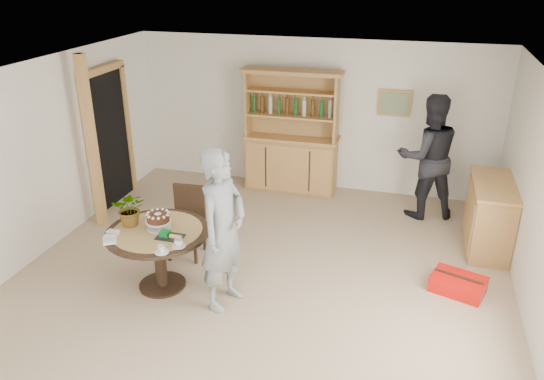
{
  "coord_description": "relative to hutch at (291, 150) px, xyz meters",
  "views": [
    {
      "loc": [
        1.62,
        -4.93,
        3.64
      ],
      "look_at": [
        0.05,
        0.77,
        1.05
      ],
      "focal_mm": 35.0,
      "sensor_mm": 36.0,
      "label": 1
    }
  ],
  "objects": [
    {
      "name": "ground",
      "position": [
        0.3,
        -3.24,
        -0.69
      ],
      "size": [
        7.0,
        7.0,
        0.0
      ],
      "primitive_type": "plane",
      "color": "tan",
      "rests_on": "ground"
    },
    {
      "name": "adult_person",
      "position": [
        2.18,
        -0.45,
        0.26
      ],
      "size": [
        1.1,
        0.97,
        1.89
      ],
      "primitive_type": "imported",
      "rotation": [
        0.0,
        0.0,
        3.46
      ],
      "color": "black",
      "rests_on": "ground"
    },
    {
      "name": "dining_chair",
      "position": [
        -0.8,
        -2.47,
        -0.15
      ],
      "size": [
        0.45,
        0.45,
        0.95
      ],
      "rotation": [
        0.0,
        0.0,
        0.07
      ],
      "color": "black",
      "rests_on": "ground"
    },
    {
      "name": "sideboard",
      "position": [
        3.04,
        -1.24,
        -0.22
      ],
      "size": [
        0.54,
        1.26,
        0.94
      ],
      "color": "#B8834D",
      "rests_on": "ground"
    },
    {
      "name": "pine_post",
      "position": [
        -2.4,
        -2.04,
        0.56
      ],
      "size": [
        0.12,
        0.12,
        2.5
      ],
      "primitive_type": "cube",
      "color": "tan",
      "rests_on": "ground"
    },
    {
      "name": "doorway",
      "position": [
        -2.63,
        -1.24,
        0.42
      ],
      "size": [
        0.13,
        1.1,
        2.18
      ],
      "color": "black",
      "rests_on": "ground"
    },
    {
      "name": "napkins",
      "position": [
        -1.21,
        -3.62,
        0.09
      ],
      "size": [
        0.24,
        0.33,
        0.03
      ],
      "color": "white",
      "rests_on": "dining_table"
    },
    {
      "name": "hutch",
      "position": [
        0.0,
        0.0,
        0.0
      ],
      "size": [
        1.62,
        0.54,
        2.04
      ],
      "color": "#B8834D",
      "rests_on": "ground"
    },
    {
      "name": "room_shell",
      "position": [
        0.3,
        -3.23,
        1.05
      ],
      "size": [
        6.04,
        7.04,
        2.52
      ],
      "color": "white",
      "rests_on": "ground"
    },
    {
      "name": "gift_tray",
      "position": [
        -0.58,
        -3.43,
        0.1
      ],
      "size": [
        0.3,
        0.2,
        0.08
      ],
      "color": "black",
      "rests_on": "dining_table"
    },
    {
      "name": "dining_table",
      "position": [
        -0.8,
        -3.3,
        -0.08
      ],
      "size": [
        1.2,
        1.2,
        0.76
      ],
      "color": "black",
      "rests_on": "ground"
    },
    {
      "name": "coffee_cup_b",
      "position": [
        -0.52,
        -3.75,
        0.11
      ],
      "size": [
        0.15,
        0.15,
        0.08
      ],
      "color": "silver",
      "rests_on": "dining_table"
    },
    {
      "name": "teen_boy",
      "position": [
        0.05,
        -3.4,
        0.24
      ],
      "size": [
        0.59,
        0.77,
        1.86
      ],
      "primitive_type": "imported",
      "rotation": [
        0.0,
        0.0,
        1.33
      ],
      "color": "gray",
      "rests_on": "ground"
    },
    {
      "name": "coffee_cup_a",
      "position": [
        -0.4,
        -3.58,
        0.11
      ],
      "size": [
        0.15,
        0.15,
        0.09
      ],
      "color": "silver",
      "rests_on": "dining_table"
    },
    {
      "name": "red_suitcase",
      "position": [
        2.64,
        -2.48,
        -0.59
      ],
      "size": [
        0.7,
        0.57,
        0.21
      ],
      "rotation": [
        0.0,
        0.0,
        -0.33
      ],
      "color": "red",
      "rests_on": "ground"
    },
    {
      "name": "birthday_cake",
      "position": [
        -0.8,
        -3.25,
        0.19
      ],
      "size": [
        0.3,
        0.3,
        0.2
      ],
      "color": "white",
      "rests_on": "dining_table"
    },
    {
      "name": "flower_vase",
      "position": [
        -1.15,
        -3.25,
        0.28
      ],
      "size": [
        0.47,
        0.44,
        0.42
      ],
      "primitive_type": "imported",
      "rotation": [
        0.0,
        0.0,
        0.35
      ],
      "color": "#3F7233",
      "rests_on": "dining_table"
    }
  ]
}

